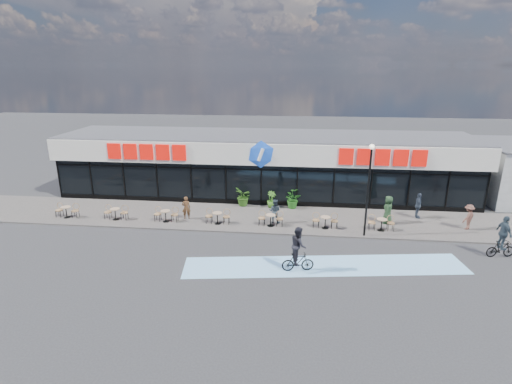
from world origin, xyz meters
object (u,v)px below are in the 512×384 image
bistro_set_0 (67,210)px  pedestrian_a (388,210)px  pedestrian_c (468,217)px  patron_left (186,208)px  cyclist_b (503,240)px  lamp_post (369,183)px  cyclist_a (298,251)px  pedestrian_b (418,206)px  potted_plant_mid (272,200)px  potted_plant_right (292,199)px  patron_right (275,211)px  potted_plant_left (243,197)px

bistro_set_0 → pedestrian_a: pedestrian_a is taller
pedestrian_c → pedestrian_a: bearing=-47.1°
patron_left → cyclist_b: 17.96m
cyclist_b → lamp_post: bearing=164.5°
bistro_set_0 → pedestrian_a: bearing=3.3°
cyclist_b → cyclist_a: bearing=-166.0°
pedestrian_c → cyclist_b: bearing=54.4°
patron_left → pedestrian_a: bearing=164.5°
pedestrian_c → pedestrian_b: bearing=-74.2°
cyclist_b → pedestrian_b: bearing=119.1°
bistro_set_0 → cyclist_b: size_ratio=0.68×
potted_plant_mid → potted_plant_right: size_ratio=0.91×
patron_right → pedestrian_b: 9.32m
patron_right → cyclist_a: 6.08m
potted_plant_left → cyclist_a: bearing=-66.1°
lamp_post → cyclist_b: size_ratio=2.36×
cyclist_b → pedestrian_c: bearing=95.7°
potted_plant_mid → patron_left: bearing=-153.0°
pedestrian_b → pedestrian_c: (2.48, -1.60, -0.06)m
potted_plant_right → pedestrian_a: size_ratio=0.71×
potted_plant_left → cyclist_a: 9.58m
potted_plant_right → cyclist_b: (10.96, -6.11, 0.26)m
potted_plant_left → pedestrian_a: pedestrian_a is taller
cyclist_b → potted_plant_right: bearing=150.9°
patron_left → pedestrian_c: bearing=162.2°
potted_plant_right → cyclist_a: size_ratio=0.55×
potted_plant_mid → pedestrian_a: (7.40, -2.10, 0.31)m
potted_plant_left → pedestrian_c: bearing=-10.8°
lamp_post → patron_left: lamp_post is taller
lamp_post → pedestrian_b: lamp_post is taller
potted_plant_left → cyclist_b: (14.33, -6.15, 0.21)m
patron_left → cyclist_b: size_ratio=0.66×
pedestrian_b → pedestrian_c: pedestrian_b is taller
lamp_post → potted_plant_mid: (-5.70, 4.20, -2.60)m
lamp_post → potted_plant_mid: size_ratio=4.65×
potted_plant_left → cyclist_b: 15.60m
bistro_set_0 → cyclist_b: 25.58m
lamp_post → cyclist_a: size_ratio=2.35×
pedestrian_b → bistro_set_0: bearing=100.0°
potted_plant_right → patron_left: size_ratio=0.84×
potted_plant_mid → pedestrian_a: 7.70m
bistro_set_0 → patron_left: bearing=4.3°
patron_left → potted_plant_right: bearing=-175.8°
potted_plant_mid → patron_right: patron_right is taller
bistro_set_0 → patron_right: (13.47, 0.52, 0.32)m
bistro_set_0 → potted_plant_right: potted_plant_right is taller
pedestrian_a → pedestrian_b: size_ratio=1.06×
lamp_post → pedestrian_b: 5.52m
lamp_post → potted_plant_mid: lamp_post is taller
patron_right → lamp_post: bearing=173.3°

